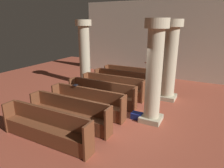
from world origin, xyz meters
TOP-DOWN VIEW (x-y plane):
  - ground_plane at (0.00, 0.00)m, footprint 19.20×19.20m
  - back_wall at (0.00, 6.08)m, footprint 10.00×0.16m
  - pew_row_0 at (-0.91, 3.74)m, footprint 2.97×0.46m
  - pew_row_1 at (-0.91, 2.72)m, footprint 2.97×0.46m
  - pew_row_2 at (-0.91, 1.69)m, footprint 2.97×0.47m
  - pew_row_3 at (-0.91, 0.66)m, footprint 2.97×0.46m
  - pew_row_4 at (-0.91, -0.36)m, footprint 2.97×0.46m
  - pew_row_5 at (-0.91, -1.39)m, footprint 2.97×0.47m
  - pew_row_6 at (-0.91, -2.41)m, footprint 2.97×0.46m
  - pillar_aisle_side at (1.34, 2.52)m, footprint 0.82×0.82m
  - pillar_far_side at (-3.12, 2.69)m, footprint 0.82×0.82m
  - pillar_aisle_rear at (1.34, 0.17)m, footprint 0.75×0.75m
  - lectern at (-0.29, 5.02)m, footprint 0.48×0.45m
  - hymn_book at (-1.58, -0.18)m, footprint 0.13×0.18m
  - kneeler_box_navy at (0.85, 0.09)m, footprint 0.37×0.29m

SIDE VIEW (x-z plane):
  - ground_plane at x=0.00m, z-range 0.00..0.00m
  - kneeler_box_navy at x=0.85m, z-range 0.00..0.22m
  - lectern at x=-0.29m, z-range -0.09..0.99m
  - pew_row_0 at x=-0.91m, z-range 0.03..0.97m
  - pew_row_1 at x=-0.91m, z-range 0.03..0.97m
  - pew_row_2 at x=-0.91m, z-range 0.03..0.97m
  - pew_row_3 at x=-0.91m, z-range 0.03..0.97m
  - pew_row_4 at x=-0.91m, z-range 0.03..0.97m
  - pew_row_5 at x=-0.91m, z-range 0.03..0.97m
  - pew_row_6 at x=-0.91m, z-range 0.03..0.97m
  - hymn_book at x=-1.58m, z-range 0.94..0.98m
  - pillar_aisle_rear at x=1.34m, z-range 0.07..3.46m
  - pillar_aisle_side at x=1.34m, z-range 0.07..3.46m
  - pillar_far_side at x=-3.12m, z-range 0.07..3.46m
  - back_wall at x=0.00m, z-range 0.00..4.50m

